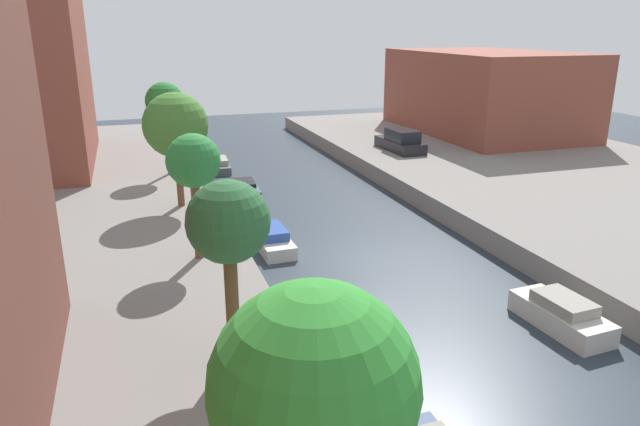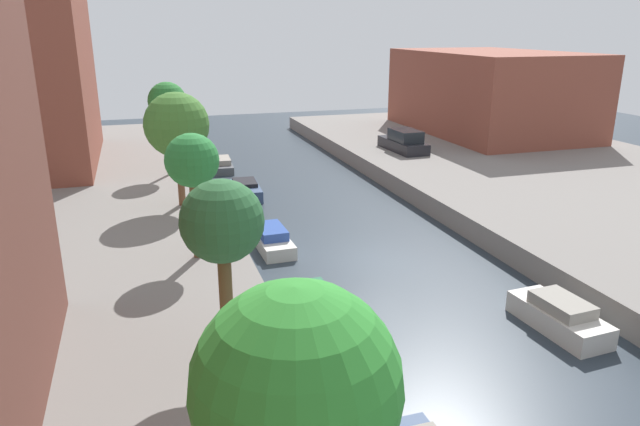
{
  "view_description": "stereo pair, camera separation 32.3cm",
  "coord_description": "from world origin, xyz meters",
  "px_view_note": "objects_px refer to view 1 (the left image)",
  "views": [
    {
      "loc": [
        -8.81,
        -20.17,
        9.03
      ],
      "look_at": [
        -1.31,
        2.58,
        1.32
      ],
      "focal_mm": 32.7,
      "sensor_mm": 36.0,
      "label": 1
    },
    {
      "loc": [
        -8.51,
        -20.27,
        9.03
      ],
      "look_at": [
        -1.31,
        2.58,
        1.32
      ],
      "focal_mm": 32.7,
      "sensor_mm": 36.0,
      "label": 2
    }
  ],
  "objects_px": {
    "street_tree_0": "(314,386)",
    "moored_boat_left_3": "(271,239)",
    "street_tree_4": "(165,102)",
    "moored_boat_left_5": "(218,165)",
    "parked_car": "(401,142)",
    "low_block_right": "(484,92)",
    "street_tree_3": "(176,126)",
    "moored_boat_right_2": "(561,315)",
    "street_tree_2": "(193,163)",
    "street_tree_1": "(228,225)",
    "moored_boat_left_2": "(324,310)",
    "moored_boat_left_4": "(244,190)"
  },
  "relations": [
    {
      "from": "street_tree_0",
      "to": "moored_boat_left_3",
      "type": "xyz_separation_m",
      "value": [
        3.3,
        16.33,
        -4.08
      ]
    },
    {
      "from": "street_tree_4",
      "to": "moored_boat_left_5",
      "type": "bearing_deg",
      "value": 51.38
    },
    {
      "from": "street_tree_4",
      "to": "parked_car",
      "type": "xyz_separation_m",
      "value": [
        15.29,
        1.72,
        -3.42
      ]
    },
    {
      "from": "low_block_right",
      "to": "street_tree_4",
      "type": "distance_m",
      "value": 25.71
    },
    {
      "from": "street_tree_3",
      "to": "moored_boat_right_2",
      "type": "xyz_separation_m",
      "value": [
        10.24,
        -13.74,
        -4.3
      ]
    },
    {
      "from": "parked_car",
      "to": "low_block_right",
      "type": "bearing_deg",
      "value": 27.49
    },
    {
      "from": "street_tree_2",
      "to": "parked_car",
      "type": "relative_size",
      "value": 1.02
    },
    {
      "from": "street_tree_0",
      "to": "street_tree_1",
      "type": "xyz_separation_m",
      "value": [
        0.0,
        6.66,
        0.09
      ]
    },
    {
      "from": "street_tree_2",
      "to": "moored_boat_left_3",
      "type": "xyz_separation_m",
      "value": [
        3.3,
        2.57,
        -4.1
      ]
    },
    {
      "from": "moored_boat_left_2",
      "to": "moored_boat_left_5",
      "type": "relative_size",
      "value": 1.14
    },
    {
      "from": "street_tree_3",
      "to": "moored_boat_left_5",
      "type": "distance_m",
      "value": 11.98
    },
    {
      "from": "street_tree_1",
      "to": "street_tree_2",
      "type": "relative_size",
      "value": 1.02
    },
    {
      "from": "parked_car",
      "to": "street_tree_2",
      "type": "bearing_deg",
      "value": -135.57
    },
    {
      "from": "street_tree_4",
      "to": "parked_car",
      "type": "bearing_deg",
      "value": 6.41
    },
    {
      "from": "street_tree_1",
      "to": "moored_boat_right_2",
      "type": "distance_m",
      "value": 11.04
    },
    {
      "from": "parked_car",
      "to": "moored_boat_left_2",
      "type": "height_order",
      "value": "parked_car"
    },
    {
      "from": "street_tree_1",
      "to": "moored_boat_left_3",
      "type": "relative_size",
      "value": 1.32
    },
    {
      "from": "street_tree_2",
      "to": "moored_boat_left_3",
      "type": "relative_size",
      "value": 1.29
    },
    {
      "from": "street_tree_2",
      "to": "moored_boat_left_3",
      "type": "distance_m",
      "value": 5.86
    },
    {
      "from": "street_tree_1",
      "to": "moored_boat_left_2",
      "type": "height_order",
      "value": "street_tree_1"
    },
    {
      "from": "street_tree_1",
      "to": "moored_boat_right_2",
      "type": "xyz_separation_m",
      "value": [
        10.24,
        0.12,
        -4.1
      ]
    },
    {
      "from": "moored_boat_left_3",
      "to": "moored_boat_left_4",
      "type": "xyz_separation_m",
      "value": [
        0.41,
        8.06,
        -0.01
      ]
    },
    {
      "from": "street_tree_2",
      "to": "street_tree_1",
      "type": "bearing_deg",
      "value": -90.0
    },
    {
      "from": "moored_boat_left_3",
      "to": "moored_boat_left_5",
      "type": "distance_m",
      "value": 14.84
    },
    {
      "from": "low_block_right",
      "to": "parked_car",
      "type": "bearing_deg",
      "value": -152.51
    },
    {
      "from": "moored_boat_left_2",
      "to": "moored_boat_left_5",
      "type": "bearing_deg",
      "value": 90.27
    },
    {
      "from": "street_tree_2",
      "to": "moored_boat_right_2",
      "type": "height_order",
      "value": "street_tree_2"
    },
    {
      "from": "street_tree_1",
      "to": "moored_boat_left_5",
      "type": "height_order",
      "value": "street_tree_1"
    },
    {
      "from": "street_tree_0",
      "to": "street_tree_1",
      "type": "bearing_deg",
      "value": 90.0
    },
    {
      "from": "street_tree_1",
      "to": "moored_boat_left_3",
      "type": "xyz_separation_m",
      "value": [
        3.3,
        9.66,
        -4.17
      ]
    },
    {
      "from": "moored_boat_left_4",
      "to": "moored_boat_left_2",
      "type": "bearing_deg",
      "value": -91.16
    },
    {
      "from": "street_tree_1",
      "to": "moored_boat_left_2",
      "type": "distance_m",
      "value": 6.2
    },
    {
      "from": "moored_boat_left_2",
      "to": "moored_boat_left_4",
      "type": "relative_size",
      "value": 1.26
    },
    {
      "from": "street_tree_2",
      "to": "parked_car",
      "type": "xyz_separation_m",
      "value": [
        15.29,
        14.99,
        -2.9
      ]
    },
    {
      "from": "parked_car",
      "to": "moored_boat_right_2",
      "type": "xyz_separation_m",
      "value": [
        -5.04,
        -21.96,
        -1.15
      ]
    },
    {
      "from": "street_tree_4",
      "to": "moored_boat_left_2",
      "type": "distance_m",
      "value": 18.32
    },
    {
      "from": "street_tree_1",
      "to": "moored_boat_left_4",
      "type": "height_order",
      "value": "street_tree_1"
    },
    {
      "from": "street_tree_1",
      "to": "street_tree_3",
      "type": "xyz_separation_m",
      "value": [
        0.0,
        13.86,
        0.19
      ]
    },
    {
      "from": "moored_boat_left_4",
      "to": "moored_boat_right_2",
      "type": "distance_m",
      "value": 18.78
    },
    {
      "from": "low_block_right",
      "to": "street_tree_0",
      "type": "distance_m",
      "value": 41.85
    },
    {
      "from": "street_tree_2",
      "to": "moored_boat_left_5",
      "type": "distance_m",
      "value": 18.2
    },
    {
      "from": "street_tree_3",
      "to": "moored_boat_left_3",
      "type": "distance_m",
      "value": 6.89
    },
    {
      "from": "moored_boat_left_3",
      "to": "street_tree_1",
      "type": "bearing_deg",
      "value": -108.84
    },
    {
      "from": "street_tree_2",
      "to": "moored_boat_left_4",
      "type": "height_order",
      "value": "street_tree_2"
    },
    {
      "from": "street_tree_4",
      "to": "moored_boat_left_3",
      "type": "distance_m",
      "value": 12.11
    },
    {
      "from": "street_tree_4",
      "to": "low_block_right",
      "type": "bearing_deg",
      "value": 15.06
    },
    {
      "from": "street_tree_0",
      "to": "moored_boat_left_5",
      "type": "distance_m",
      "value": 31.61
    },
    {
      "from": "low_block_right",
      "to": "moored_boat_left_4",
      "type": "xyz_separation_m",
      "value": [
        -21.1,
        -9.31,
        -3.71
      ]
    },
    {
      "from": "street_tree_3",
      "to": "street_tree_4",
      "type": "xyz_separation_m",
      "value": [
        -0.0,
        6.5,
        0.27
      ]
    },
    {
      "from": "moored_boat_left_5",
      "to": "moored_boat_left_4",
      "type": "bearing_deg",
      "value": -86.63
    }
  ]
}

